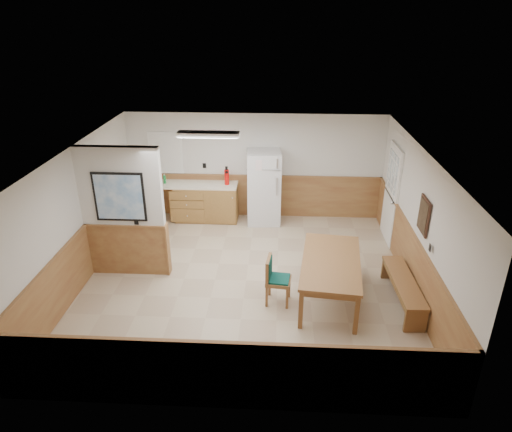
# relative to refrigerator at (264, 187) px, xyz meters

# --- Properties ---
(ground) EXTENTS (6.00, 6.00, 0.00)m
(ground) POSITION_rel_refrigerator_xyz_m (-0.23, -2.63, -0.86)
(ground) COLOR tan
(ground) RESTS_ON ground
(ceiling) EXTENTS (6.00, 6.00, 0.02)m
(ceiling) POSITION_rel_refrigerator_xyz_m (-0.23, -2.63, 1.64)
(ceiling) COLOR white
(ceiling) RESTS_ON back_wall
(back_wall) EXTENTS (6.00, 0.02, 2.50)m
(back_wall) POSITION_rel_refrigerator_xyz_m (-0.23, 0.37, 0.39)
(back_wall) COLOR silver
(back_wall) RESTS_ON ground
(right_wall) EXTENTS (0.02, 6.00, 2.50)m
(right_wall) POSITION_rel_refrigerator_xyz_m (2.77, -2.63, 0.39)
(right_wall) COLOR silver
(right_wall) RESTS_ON ground
(left_wall) EXTENTS (0.02, 6.00, 2.50)m
(left_wall) POSITION_rel_refrigerator_xyz_m (-3.23, -2.63, 0.39)
(left_wall) COLOR silver
(left_wall) RESTS_ON ground
(wainscot_back) EXTENTS (6.00, 0.04, 1.00)m
(wainscot_back) POSITION_rel_refrigerator_xyz_m (-0.23, 0.35, -0.36)
(wainscot_back) COLOR olive
(wainscot_back) RESTS_ON ground
(wainscot_right) EXTENTS (0.04, 6.00, 1.00)m
(wainscot_right) POSITION_rel_refrigerator_xyz_m (2.75, -2.63, -0.36)
(wainscot_right) COLOR olive
(wainscot_right) RESTS_ON ground
(wainscot_left) EXTENTS (0.04, 6.00, 1.00)m
(wainscot_left) POSITION_rel_refrigerator_xyz_m (-3.21, -2.63, -0.36)
(wainscot_left) COLOR olive
(wainscot_left) RESTS_ON ground
(partition_wall) EXTENTS (1.50, 0.20, 2.50)m
(partition_wall) POSITION_rel_refrigerator_xyz_m (-2.48, -2.43, 0.37)
(partition_wall) COLOR silver
(partition_wall) RESTS_ON ground
(kitchen_counter) EXTENTS (2.20, 0.61, 1.00)m
(kitchen_counter) POSITION_rel_refrigerator_xyz_m (-1.43, 0.05, -0.40)
(kitchen_counter) COLOR olive
(kitchen_counter) RESTS_ON ground
(exterior_door) EXTENTS (0.07, 1.02, 2.15)m
(exterior_door) POSITION_rel_refrigerator_xyz_m (2.74, -0.73, 0.19)
(exterior_door) COLOR white
(exterior_door) RESTS_ON ground
(kitchen_window) EXTENTS (0.80, 0.04, 1.00)m
(kitchen_window) POSITION_rel_refrigerator_xyz_m (-2.33, 0.35, 0.69)
(kitchen_window) COLOR white
(kitchen_window) RESTS_ON back_wall
(wall_painting) EXTENTS (0.04, 0.50, 0.60)m
(wall_painting) POSITION_rel_refrigerator_xyz_m (2.74, -2.93, 0.69)
(wall_painting) COLOR #372016
(wall_painting) RESTS_ON right_wall
(fluorescent_fixture) EXTENTS (1.20, 0.30, 0.09)m
(fluorescent_fixture) POSITION_rel_refrigerator_xyz_m (-1.03, -1.33, 1.58)
(fluorescent_fixture) COLOR white
(fluorescent_fixture) RESTS_ON ceiling
(refrigerator) EXTENTS (0.81, 0.75, 1.72)m
(refrigerator) POSITION_rel_refrigerator_xyz_m (0.00, 0.00, 0.00)
(refrigerator) COLOR silver
(refrigerator) RESTS_ON ground
(dining_table) EXTENTS (1.19, 2.05, 0.75)m
(dining_table) POSITION_rel_refrigerator_xyz_m (1.27, -3.10, -0.20)
(dining_table) COLOR brown
(dining_table) RESTS_ON ground
(dining_bench) EXTENTS (0.41, 1.68, 0.45)m
(dining_bench) POSITION_rel_refrigerator_xyz_m (2.51, -3.18, -0.52)
(dining_bench) COLOR brown
(dining_bench) RESTS_ON ground
(dining_chair) EXTENTS (0.60, 0.45, 0.85)m
(dining_chair) POSITION_rel_refrigerator_xyz_m (0.30, -3.25, -0.37)
(dining_chair) COLOR brown
(dining_chair) RESTS_ON ground
(fire_extinguisher) EXTENTS (0.12, 0.12, 0.44)m
(fire_extinguisher) POSITION_rel_refrigerator_xyz_m (-0.87, 0.06, 0.23)
(fire_extinguisher) COLOR red
(fire_extinguisher) RESTS_ON kitchen_counter
(soap_bottle) EXTENTS (0.08, 0.08, 0.20)m
(soap_bottle) POSITION_rel_refrigerator_xyz_m (-2.33, 0.05, 0.14)
(soap_bottle) COLOR #177E34
(soap_bottle) RESTS_ON kitchen_counter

